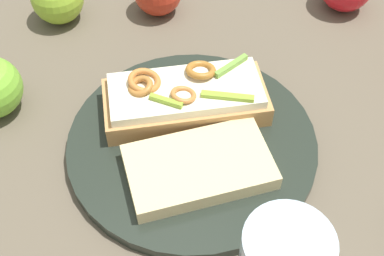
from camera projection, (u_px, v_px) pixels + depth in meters
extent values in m
plane|color=brown|center=(192.00, 147.00, 0.58)|extent=(2.00, 2.00, 0.00)
cylinder|color=#232A22|center=(192.00, 143.00, 0.57)|extent=(0.28, 0.28, 0.01)
cube|color=tan|center=(186.00, 102.00, 0.59)|extent=(0.19, 0.19, 0.03)
cube|color=#F2E7C7|center=(185.00, 91.00, 0.57)|extent=(0.17, 0.17, 0.01)
torus|color=#C07334|center=(144.00, 81.00, 0.57)|extent=(0.05, 0.05, 0.02)
torus|color=#BF7639|center=(183.00, 95.00, 0.56)|extent=(0.04, 0.04, 0.01)
torus|color=#A86B29|center=(201.00, 70.00, 0.58)|extent=(0.05, 0.05, 0.02)
torus|color=#B37232|center=(139.00, 87.00, 0.56)|extent=(0.04, 0.04, 0.02)
cube|color=#8CB133|center=(168.00, 99.00, 0.55)|extent=(0.01, 0.04, 0.01)
cube|color=#8CB134|center=(228.00, 96.00, 0.55)|extent=(0.03, 0.05, 0.01)
cube|color=#74A440|center=(231.00, 66.00, 0.58)|extent=(0.05, 0.02, 0.01)
cube|color=#DAC38A|center=(199.00, 167.00, 0.53)|extent=(0.17, 0.16, 0.02)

